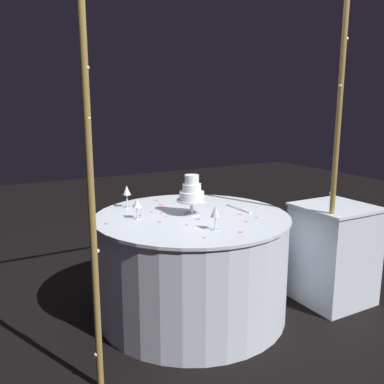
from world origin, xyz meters
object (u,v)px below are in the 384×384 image
(decorative_arch, at_px, (234,107))
(wine_glass_2, at_px, (137,204))
(main_table, at_px, (192,265))
(wine_glass_1, at_px, (127,191))
(side_table, at_px, (333,253))
(wine_glass_0, at_px, (215,213))
(tiered_cake, at_px, (192,192))
(cake_knife, at_px, (240,209))

(decorative_arch, relative_size, wine_glass_2, 17.48)
(decorative_arch, distance_m, main_table, 1.24)
(main_table, xyz_separation_m, wine_glass_1, (0.32, -0.43, 0.50))
(main_table, xyz_separation_m, side_table, (-1.06, 0.35, 0.01))
(decorative_arch, relative_size, main_table, 1.73)
(decorative_arch, xyz_separation_m, wine_glass_0, (0.05, -0.12, -0.65))
(main_table, relative_size, side_table, 1.81)
(main_table, relative_size, wine_glass_0, 8.79)
(main_table, distance_m, tiered_cake, 0.54)
(wine_glass_2, bearing_deg, side_table, 162.49)
(wine_glass_1, bearing_deg, wine_glass_2, 81.46)
(wine_glass_1, distance_m, wine_glass_2, 0.33)
(wine_glass_0, relative_size, cake_knife, 0.53)
(cake_knife, bearing_deg, wine_glass_2, -10.54)
(wine_glass_0, height_order, wine_glass_1, wine_glass_1)
(wine_glass_1, distance_m, cake_knife, 0.86)
(wine_glass_1, bearing_deg, cake_knife, 146.47)
(wine_glass_2, bearing_deg, tiered_cake, 167.42)
(side_table, height_order, wine_glass_0, wine_glass_0)
(decorative_arch, relative_size, wine_glass_1, 14.07)
(wine_glass_0, height_order, cake_knife, wine_glass_0)
(wine_glass_0, height_order, wine_glass_2, wine_glass_0)
(wine_glass_2, bearing_deg, decorative_arch, 121.98)
(decorative_arch, relative_size, tiered_cake, 8.37)
(tiered_cake, bearing_deg, cake_knife, 171.53)
(decorative_arch, bearing_deg, side_table, -172.11)
(side_table, height_order, wine_glass_2, wine_glass_2)
(decorative_arch, bearing_deg, main_table, -89.88)
(cake_knife, bearing_deg, wine_glass_1, -33.53)
(wine_glass_0, bearing_deg, cake_knife, -141.77)
(decorative_arch, relative_size, wine_glass_0, 15.23)
(side_table, bearing_deg, wine_glass_0, 1.55)
(cake_knife, bearing_deg, side_table, 155.22)
(wine_glass_1, bearing_deg, decorative_arch, 109.26)
(tiered_cake, relative_size, cake_knife, 0.97)
(side_table, xyz_separation_m, wine_glass_2, (1.43, -0.45, 0.47))
(tiered_cake, height_order, wine_glass_2, tiered_cake)
(decorative_arch, bearing_deg, wine_glass_2, -58.02)
(side_table, bearing_deg, wine_glass_1, -29.46)
(side_table, relative_size, tiered_cake, 2.67)
(tiered_cake, bearing_deg, main_table, 66.15)
(decorative_arch, height_order, wine_glass_0, decorative_arch)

